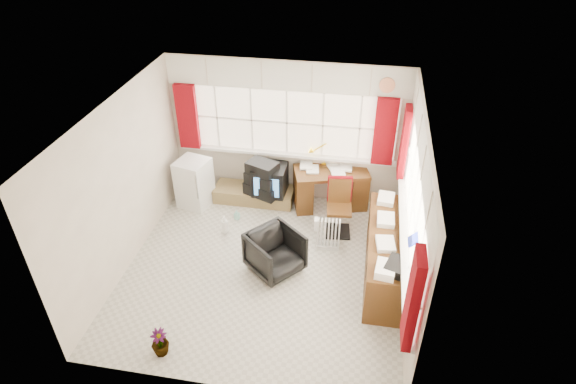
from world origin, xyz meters
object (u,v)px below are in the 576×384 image
desk_lamp (325,149)px  credenza (385,253)px  tv_bench (254,194)px  mini_fridge (194,183)px  radiator (328,237)px  office_chair (275,253)px  desk (331,186)px  crt_tv (270,179)px  task_chair (339,203)px

desk_lamp → credenza: 2.19m
tv_bench → mini_fridge: mini_fridge is taller
desk_lamp → radiator: size_ratio=0.77×
radiator → office_chair: bearing=-138.8°
desk → tv_bench: 1.37m
credenza → crt_tv: size_ratio=3.51×
office_chair → credenza: (1.56, 0.18, 0.07)m
radiator → tv_bench: bearing=143.1°
office_chair → radiator: bearing=-8.0°
desk_lamp → radiator: 1.59m
task_chair → credenza: bearing=-52.3°
desk → credenza: 1.85m
desk_lamp → office_chair: bearing=-103.4°
task_chair → crt_tv: bearing=157.7°
mini_fridge → task_chair: bearing=-6.4°
radiator → crt_tv: (-1.13, 1.02, 0.29)m
office_chair → tv_bench: size_ratio=0.51×
desk_lamp → tv_bench: (-1.20, -0.29, -0.87)m
desk_lamp → radiator: desk_lamp is taller
task_chair → crt_tv: 1.34m
office_chair → tv_bench: 1.86m
radiator → mini_fridge: 2.56m
task_chair → radiator: task_chair is taller
office_chair → credenza: 1.57m
credenza → mini_fridge: 3.49m
desk_lamp → radiator: (0.24, -1.37, -0.78)m
desk → crt_tv: bearing=-172.6°
desk → radiator: 1.17m
desk_lamp → crt_tv: 1.08m
desk_lamp → office_chair: size_ratio=0.58×
crt_tv → mini_fridge: (-1.29, -0.22, -0.07)m
tv_bench → mini_fridge: bearing=-164.2°
desk → desk_lamp: size_ratio=3.28×
desk_lamp → tv_bench: desk_lamp is taller
credenza → mini_fridge: bearing=159.2°
office_chair → credenza: credenza is taller
task_chair → mini_fridge: (-2.53, 0.29, -0.07)m
tv_bench → office_chair: bearing=-67.0°
desk_lamp → task_chair: (0.34, -0.85, -0.49)m
desk_lamp → credenza: bearing=-59.2°
desk_lamp → office_chair: 2.16m
credenza → mini_fridge: (-3.26, 1.24, 0.04)m
task_chair → mini_fridge: task_chair is taller
radiator → task_chair: bearing=78.4°
desk_lamp → credenza: size_ratio=0.21×
tv_bench → crt_tv: size_ratio=2.46×
office_chair → crt_tv: (-0.42, 1.65, 0.18)m
desk → radiator: (0.09, -1.16, -0.18)m
tv_bench → mini_fridge: (-0.99, -0.28, 0.31)m
radiator → crt_tv: bearing=138.0°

